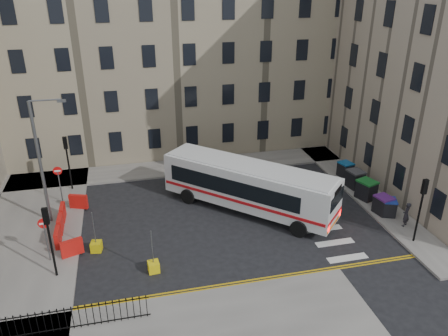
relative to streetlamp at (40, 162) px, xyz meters
name	(u,v)px	position (x,y,z in m)	size (l,w,h in m)	color
ground	(251,214)	(13.00, -2.00, -4.34)	(120.00, 120.00, 0.00)	black
pavement_north	(151,170)	(7.00, 6.60, -4.26)	(36.00, 3.20, 0.15)	slate
pavement_east	(345,176)	(22.00, 2.00, -4.26)	(2.40, 26.00, 0.15)	slate
pavement_west	(32,231)	(-1.00, -1.00, -4.26)	(6.00, 22.00, 0.15)	slate
terrace_north	(126,51)	(6.00, 13.50, 4.28)	(38.30, 10.80, 17.20)	gray
traffic_light_east	(422,201)	(21.60, -7.50, -1.47)	(0.28, 0.22, 4.10)	black
traffic_light_nw	(67,155)	(1.00, 4.50, -1.47)	(0.28, 0.22, 4.10)	black
traffic_light_sw	(49,232)	(1.00, -6.00, -1.47)	(0.28, 0.22, 4.10)	black
streetlamp	(40,162)	(0.00, 0.00, 0.00)	(0.50, 0.22, 8.14)	#595B5E
no_entry_north	(59,177)	(0.50, 2.50, -2.26)	(0.60, 0.08, 3.00)	#595B5E
no_entry_south	(45,231)	(0.50, -4.50, -2.26)	(0.60, 0.08, 3.00)	#595B5E
roadworks_barriers	(66,224)	(1.16, -1.50, -3.69)	(1.66, 6.26, 1.00)	red
iron_railings	(62,320)	(1.75, -10.20, -3.59)	(7.80, 0.04, 1.20)	black
bus	(248,185)	(12.98, -1.30, -2.44)	(10.54, 10.32, 3.28)	silver
wheelie_bin_a	(388,207)	(21.81, -4.36, -3.61)	(1.22, 1.29, 1.14)	black
wheelie_bin_b	(383,205)	(21.56, -4.09, -3.56)	(1.17, 1.28, 1.23)	black
wheelie_bin_c	(366,190)	(21.56, -1.94, -3.49)	(1.45, 1.54, 1.38)	black
wheelie_bin_d	(355,179)	(21.68, -0.11, -3.52)	(1.24, 1.37, 1.33)	black
wheelie_bin_e	(345,169)	(21.86, 1.76, -3.59)	(1.15, 1.25, 1.18)	black
pedestrian	(406,214)	(22.07, -5.85, -3.37)	(0.60, 0.39, 1.63)	black
bollard_yellow	(96,246)	(3.00, -3.96, -4.04)	(0.60, 0.60, 0.60)	gold
bollard_chevron	(154,267)	(6.10, -6.67, -4.04)	(0.60, 0.60, 0.60)	yellow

